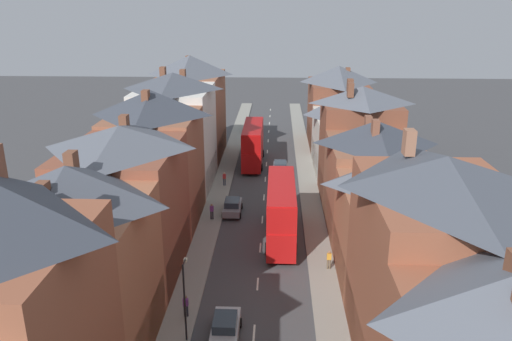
{
  "coord_description": "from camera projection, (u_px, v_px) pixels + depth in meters",
  "views": [
    {
      "loc": [
        1.29,
        -15.42,
        20.44
      ],
      "look_at": [
        -0.93,
        37.11,
        2.76
      ],
      "focal_mm": 35.0,
      "sensor_mm": 36.0,
      "label": 1
    }
  ],
  "objects": [
    {
      "name": "double_decker_bus_lead",
      "position": [
        253.0,
        144.0,
        65.9
      ],
      "size": [
        2.74,
        10.8,
        5.3
      ],
      "color": "#B70F0F",
      "rests_on": "ground"
    },
    {
      "name": "pedestrian_mid_left",
      "position": [
        186.0,
        305.0,
        33.78
      ],
      "size": [
        0.36,
        0.22,
        1.61
      ],
      "color": "#23232D",
      "rests_on": "pavement_left"
    },
    {
      "name": "car_parked_right_a",
      "position": [
        280.0,
        168.0,
        62.41
      ],
      "size": [
        1.9,
        4.16,
        1.71
      ],
      "color": "#4C515B",
      "rests_on": "ground"
    },
    {
      "name": "pavement_right",
      "position": [
        309.0,
        191.0,
        56.93
      ],
      "size": [
        2.2,
        104.0,
        0.14
      ],
      "primitive_type": "cube",
      "color": "gray",
      "rests_on": "ground"
    },
    {
      "name": "pedestrian_mid_right",
      "position": [
        329.0,
        259.0,
        39.86
      ],
      "size": [
        0.36,
        0.22,
        1.61
      ],
      "color": "brown",
      "rests_on": "pavement_right"
    },
    {
      "name": "centre_line_dashes",
      "position": [
        264.0,
        197.0,
        55.26
      ],
      "size": [
        0.14,
        97.8,
        0.01
      ],
      "color": "silver",
      "rests_on": "ground"
    },
    {
      "name": "double_decker_bus_mid_street",
      "position": [
        281.0,
        210.0,
        44.75
      ],
      "size": [
        2.74,
        10.8,
        5.3
      ],
      "color": "red",
      "rests_on": "ground"
    },
    {
      "name": "pavement_left",
      "position": [
        220.0,
        190.0,
        57.34
      ],
      "size": [
        2.2,
        104.0,
        0.14
      ],
      "primitive_type": "cube",
      "color": "gray",
      "rests_on": "ground"
    },
    {
      "name": "car_mid_black",
      "position": [
        232.0,
        206.0,
        50.73
      ],
      "size": [
        1.9,
        3.96,
        1.59
      ],
      "color": "gray",
      "rests_on": "ground"
    },
    {
      "name": "street_lamp",
      "position": [
        185.0,
        296.0,
        30.85
      ],
      "size": [
        0.2,
        1.12,
        5.5
      ],
      "color": "black",
      "rests_on": "ground"
    },
    {
      "name": "pedestrian_far_left",
      "position": [
        212.0,
        211.0,
        49.11
      ],
      "size": [
        0.36,
        0.22,
        1.61
      ],
      "color": "#23232D",
      "rests_on": "pavement_left"
    },
    {
      "name": "pedestrian_far_right",
      "position": [
        224.0,
        178.0,
        58.26
      ],
      "size": [
        0.36,
        0.22,
        1.61
      ],
      "color": "#3D4256",
      "rests_on": "pavement_left"
    },
    {
      "name": "car_near_silver",
      "position": [
        250.0,
        126.0,
        83.71
      ],
      "size": [
        1.9,
        4.3,
        1.67
      ],
      "color": "#4C515B",
      "rests_on": "ground"
    },
    {
      "name": "terrace_row_left",
      "position": [
        135.0,
        183.0,
        40.54
      ],
      "size": [
        8.0,
        69.62,
        14.95
      ],
      "color": "#BCB7A8",
      "rests_on": "ground"
    },
    {
      "name": "car_parked_left_a",
      "position": [
        225.0,
        328.0,
        31.75
      ],
      "size": [
        1.9,
        3.89,
        1.64
      ],
      "color": "#B7BABF",
      "rests_on": "ground"
    },
    {
      "name": "terrace_row_right",
      "position": [
        380.0,
        185.0,
        42.68
      ],
      "size": [
        8.0,
        77.56,
        13.55
      ],
      "color": "brown",
      "rests_on": "ground"
    }
  ]
}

